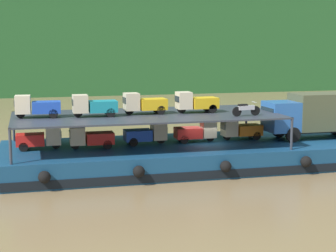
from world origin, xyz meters
TOP-DOWN VIEW (x-y plane):
  - ground_plane at (0.00, 0.00)m, footprint 400.00×400.00m
  - cargo_barge at (0.00, -0.03)m, footprint 26.01×8.77m
  - covered_lorry at (8.02, -0.26)m, footprint 7.88×2.39m
  - cargo_rack at (-3.80, 0.00)m, footprint 16.81×7.42m
  - mini_truck_lower_stern at (-10.52, 0.33)m, footprint 2.76×1.23m
  - mini_truck_lower_aft at (-7.41, -0.15)m, footprint 2.74×1.20m
  - mini_truck_lower_mid at (-3.78, 0.33)m, footprint 2.77×1.24m
  - mini_truck_lower_fore at (-0.37, 0.39)m, footprint 2.76×1.23m
  - mini_truck_lower_bow at (2.86, 0.55)m, footprint 2.78×1.26m
  - mini_truck_upper_stern at (-10.60, 0.21)m, footprint 2.78×1.26m
  - mini_truck_upper_mid at (-7.19, -0.22)m, footprint 2.75×1.21m
  - mini_truck_upper_fore at (-3.92, 0.20)m, footprint 2.79×1.28m
  - mini_truck_upper_bow at (-0.49, 0.11)m, footprint 2.78×1.27m
  - motorcycle_upper_port at (2.06, -2.23)m, footprint 1.90×0.55m

SIDE VIEW (x-z plane):
  - ground_plane at x=0.00m, z-range 0.00..0.00m
  - cargo_barge at x=0.00m, z-range 0.00..1.50m
  - mini_truck_lower_stern at x=-10.52m, z-range 1.50..2.88m
  - mini_truck_lower_aft at x=-7.41m, z-range 1.50..2.88m
  - mini_truck_lower_mid at x=-3.78m, z-range 1.50..2.88m
  - mini_truck_lower_fore at x=-0.37m, z-range 1.50..2.88m
  - mini_truck_lower_bow at x=2.86m, z-range 1.50..2.88m
  - covered_lorry at x=8.02m, z-range 1.64..4.74m
  - cargo_rack at x=-3.80m, z-range 2.43..4.43m
  - motorcycle_upper_port at x=2.06m, z-range 3.50..4.37m
  - mini_truck_upper_stern at x=-10.60m, z-range 3.50..4.88m
  - mini_truck_upper_mid at x=-7.19m, z-range 3.50..4.88m
  - mini_truck_upper_fore at x=-3.92m, z-range 3.50..4.88m
  - mini_truck_upper_bow at x=-0.49m, z-range 3.50..4.88m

